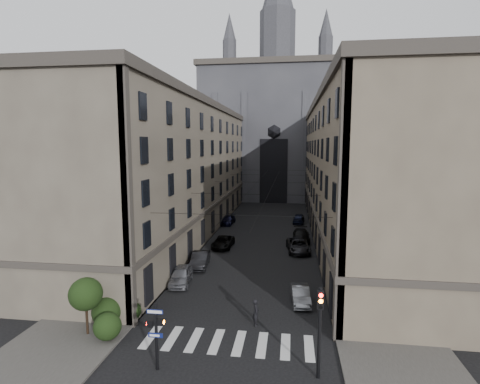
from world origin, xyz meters
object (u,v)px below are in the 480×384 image
at_px(car_left_near, 181,275).
at_px(car_right_midnear, 298,246).
at_px(gothic_tower, 276,124).
at_px(car_left_midnear, 200,260).
at_px(pedestrian, 256,312).
at_px(pedestrian_signal_left, 156,331).
at_px(car_right_near, 300,295).
at_px(car_right_far, 299,219).
at_px(car_left_far, 228,220).
at_px(car_left_midfar, 223,242).
at_px(traffic_light_right, 320,322).
at_px(car_right_midfar, 301,236).

height_order(car_left_near, car_right_midnear, car_left_near).
xyz_separation_m(gothic_tower, car_left_near, (-6.08, -60.33, -17.02)).
distance_m(car_left_midnear, car_right_midnear, 12.51).
relative_size(gothic_tower, pedestrian, 30.26).
bearing_deg(car_left_near, pedestrian_signal_left, -86.21).
bearing_deg(car_right_midnear, car_left_near, -138.26).
relative_size(pedestrian_signal_left, pedestrian, 2.09).
xyz_separation_m(car_right_near, car_right_far, (0.36, 31.42, 0.06)).
height_order(car_left_midnear, car_right_midnear, car_left_midnear).
relative_size(gothic_tower, car_right_midnear, 10.50).
bearing_deg(pedestrian_signal_left, car_right_far, 78.24).
bearing_deg(car_right_far, gothic_tower, 104.45).
xyz_separation_m(car_left_near, car_right_far, (11.27, 28.68, -0.05)).
bearing_deg(gothic_tower, car_left_midnear, -95.64).
xyz_separation_m(car_left_far, pedestrian, (7.79, -33.27, 0.27)).
bearing_deg(car_left_midfar, car_left_midnear, -95.90).
bearing_deg(car_left_far, pedestrian_signal_left, -82.31).
bearing_deg(car_right_near, car_right_midnear, 85.16).
bearing_deg(pedestrian, traffic_light_right, -155.50).
height_order(car_left_midnear, car_left_midfar, car_left_midnear).
bearing_deg(pedestrian_signal_left, car_right_midnear, 71.50).
distance_m(car_left_near, car_left_far, 26.22).
bearing_deg(car_right_near, car_right_midfar, 83.86).
bearing_deg(car_right_midnear, pedestrian_signal_left, -114.25).
bearing_deg(car_right_midnear, pedestrian, -105.57).
distance_m(traffic_light_right, car_right_midfar, 29.86).
bearing_deg(car_left_midfar, car_left_far, 99.19).
bearing_deg(car_right_near, car_left_near, 161.27).
relative_size(traffic_light_right, car_left_near, 1.14).
bearing_deg(gothic_tower, car_left_near, -95.75).
bearing_deg(car_right_midfar, car_right_far, 89.78).
relative_size(car_right_midfar, pedestrian, 2.75).
xyz_separation_m(pedestrian_signal_left, car_right_midfar, (8.86, 30.17, -1.56)).
bearing_deg(car_right_midfar, gothic_tower, 96.07).
relative_size(traffic_light_right, pedestrian, 2.71).
bearing_deg(car_right_near, car_left_midfar, 116.56).
bearing_deg(car_right_far, car_right_midnear, -85.94).
bearing_deg(car_right_far, traffic_light_right, -84.29).
distance_m(car_left_midfar, car_right_near, 17.87).
xyz_separation_m(traffic_light_right, car_right_midnear, (-0.72, 24.66, -2.52)).
distance_m(gothic_tower, car_right_midnear, 51.52).
height_order(car_left_near, car_right_far, car_left_near).
bearing_deg(car_left_midnear, car_right_midnear, 28.68).
bearing_deg(car_right_midfar, car_right_midnear, -96.18).
relative_size(car_left_midnear, car_right_far, 1.11).
xyz_separation_m(car_right_midfar, pedestrian, (-3.75, -24.09, 0.19)).
bearing_deg(car_right_midnear, traffic_light_right, -94.07).
relative_size(car_right_far, pedestrian, 2.23).
distance_m(pedestrian_signal_left, car_left_near, 13.46).
height_order(car_left_far, car_right_near, car_left_far).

